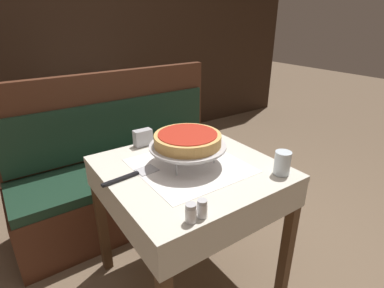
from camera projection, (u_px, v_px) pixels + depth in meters
The scene contains 13 objects.
ground_plane at pixel (190, 278), 1.74m from camera, with size 14.00×14.00×0.00m, color brown.
dining_table_front at pixel (190, 184), 1.49m from camera, with size 0.79×0.79×0.74m.
dining_table_rear at pixel (100, 103), 2.85m from camera, with size 0.70×0.70×0.74m.
booth_bench at pixel (128, 179), 2.18m from camera, with size 1.55×0.51×1.05m.
back_wall_panel at pixel (64, 37), 2.88m from camera, with size 6.00×0.04×2.40m, color black.
pizza_pan_stand at pixel (188, 146), 1.42m from camera, with size 0.37×0.37×0.10m.
deep_dish_pizza at pixel (188, 139), 1.41m from camera, with size 0.32×0.32×0.06m.
pizza_server at pixel (132, 175), 1.35m from camera, with size 0.27×0.09×0.01m.
water_glass_near at pixel (282, 163), 1.35m from camera, with size 0.07×0.07×0.11m.
salt_shaker at pixel (191, 213), 1.04m from camera, with size 0.04×0.04×0.07m.
pepper_shaker at pixel (202, 208), 1.07m from camera, with size 0.04×0.04×0.07m.
napkin_holder at pixel (143, 138), 1.65m from camera, with size 0.10×0.05×0.09m.
condiment_caddy at pixel (99, 85), 2.85m from camera, with size 0.13×0.13×0.18m.
Camera 1 is at (-0.72, -1.06, 1.41)m, focal length 28.00 mm.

